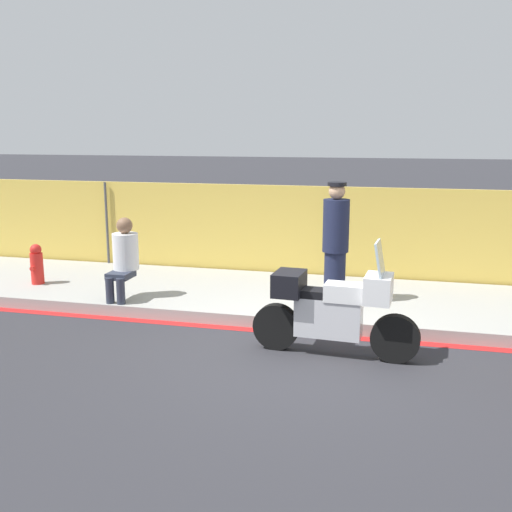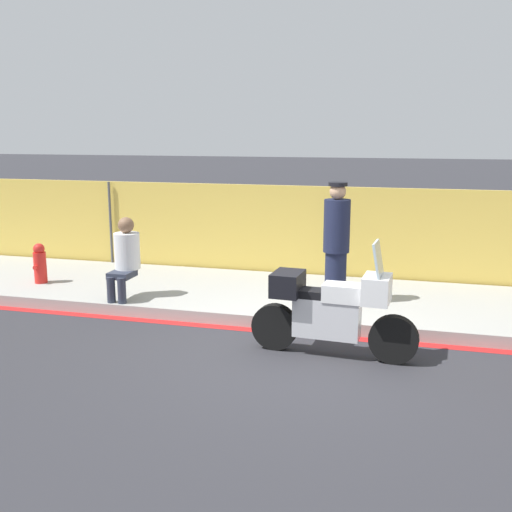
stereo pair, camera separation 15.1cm
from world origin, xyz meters
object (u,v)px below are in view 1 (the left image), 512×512
object	(u,v)px
officer_standing	(336,242)
fire_hydrant	(37,264)
person_seated_on_curb	(124,255)
motorcycle	(333,309)

from	to	relation	value
officer_standing	fire_hydrant	bearing A→B (deg)	-178.80
officer_standing	person_seated_on_curb	distance (m)	3.34
motorcycle	fire_hydrant	size ratio (longest dim) A/B	3.02
motorcycle	person_seated_on_curb	world-z (taller)	motorcycle
person_seated_on_curb	motorcycle	bearing A→B (deg)	-19.86
officer_standing	fire_hydrant	xyz separation A→B (m)	(-5.19, -0.11, -0.61)
officer_standing	motorcycle	bearing A→B (deg)	-84.03
person_seated_on_curb	fire_hydrant	size ratio (longest dim) A/B	1.83
motorcycle	fire_hydrant	xyz separation A→B (m)	(-5.38, 1.71, -0.09)
motorcycle	person_seated_on_curb	bearing A→B (deg)	163.88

